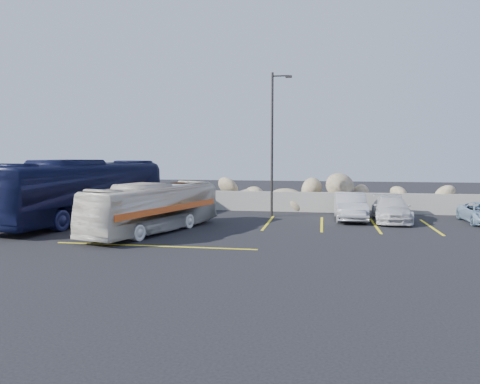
% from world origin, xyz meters
% --- Properties ---
extents(ground, '(90.00, 90.00, 0.00)m').
position_xyz_m(ground, '(0.00, 0.00, 0.00)').
color(ground, black).
rests_on(ground, ground).
extents(seawall, '(60.00, 0.40, 1.20)m').
position_xyz_m(seawall, '(0.00, 12.00, 0.60)').
color(seawall, gray).
rests_on(seawall, ground).
extents(riprap_pile, '(54.00, 2.80, 2.60)m').
position_xyz_m(riprap_pile, '(0.00, 13.20, 1.30)').
color(riprap_pile, '#8D7D5C').
rests_on(riprap_pile, ground).
extents(parking_lines, '(18.16, 9.36, 0.01)m').
position_xyz_m(parking_lines, '(4.64, 5.57, 0.01)').
color(parking_lines, yellow).
rests_on(parking_lines, ground).
extents(lamppost, '(1.14, 0.18, 8.00)m').
position_xyz_m(lamppost, '(2.56, 9.50, 4.30)').
color(lamppost, '#2A2726').
rests_on(lamppost, ground).
extents(vintage_bus, '(4.13, 8.19, 2.23)m').
position_xyz_m(vintage_bus, '(-2.14, 3.28, 1.11)').
color(vintage_bus, silver).
rests_on(vintage_bus, ground).
extents(tour_coach, '(4.67, 11.88, 3.23)m').
position_xyz_m(tour_coach, '(-7.04, 5.91, 1.61)').
color(tour_coach, '#101538').
rests_on(tour_coach, ground).
extents(car_b, '(1.65, 4.46, 1.46)m').
position_xyz_m(car_b, '(6.78, 8.84, 0.73)').
color(car_b, '#B0B1B5').
rests_on(car_b, ground).
extents(car_c, '(1.97, 4.52, 1.29)m').
position_xyz_m(car_c, '(8.86, 8.61, 0.65)').
color(car_c, silver).
rests_on(car_c, ground).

